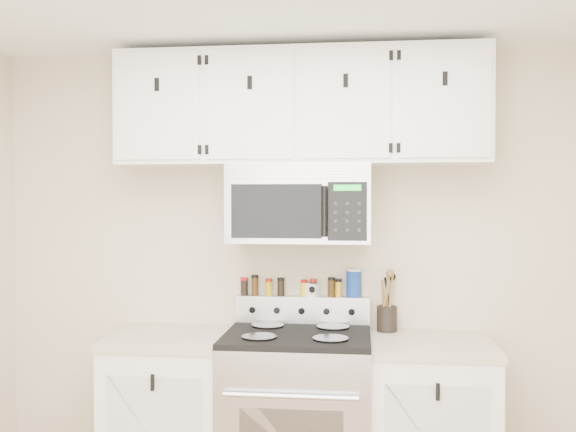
{
  "coord_description": "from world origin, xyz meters",
  "views": [
    {
      "loc": [
        0.32,
        -1.91,
        1.65
      ],
      "look_at": [
        -0.05,
        1.45,
        1.56
      ],
      "focal_mm": 40.0,
      "sensor_mm": 36.0,
      "label": 1
    }
  ],
  "objects_px": {
    "salt_canister": "(354,283)",
    "range": "(298,420)",
    "microwave": "(300,203)",
    "utensil_crock": "(387,317)"
  },
  "relations": [
    {
      "from": "microwave",
      "to": "utensil_crock",
      "type": "distance_m",
      "value": 0.79
    },
    {
      "from": "microwave",
      "to": "utensil_crock",
      "type": "relative_size",
      "value": 2.33
    },
    {
      "from": "range",
      "to": "salt_canister",
      "type": "distance_m",
      "value": 0.8
    },
    {
      "from": "salt_canister",
      "to": "microwave",
      "type": "bearing_deg",
      "value": -151.85
    },
    {
      "from": "microwave",
      "to": "salt_canister",
      "type": "xyz_separation_m",
      "value": [
        0.29,
        0.16,
        -0.45
      ]
    },
    {
      "from": "range",
      "to": "microwave",
      "type": "xyz_separation_m",
      "value": [
        0.0,
        0.13,
        1.14
      ]
    },
    {
      "from": "range",
      "to": "salt_canister",
      "type": "xyz_separation_m",
      "value": [
        0.29,
        0.28,
        0.69
      ]
    },
    {
      "from": "range",
      "to": "utensil_crock",
      "type": "bearing_deg",
      "value": 26.07
    },
    {
      "from": "utensil_crock",
      "to": "salt_canister",
      "type": "xyz_separation_m",
      "value": [
        -0.18,
        0.05,
        0.18
      ]
    },
    {
      "from": "salt_canister",
      "to": "range",
      "type": "bearing_deg",
      "value": -135.89
    }
  ]
}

